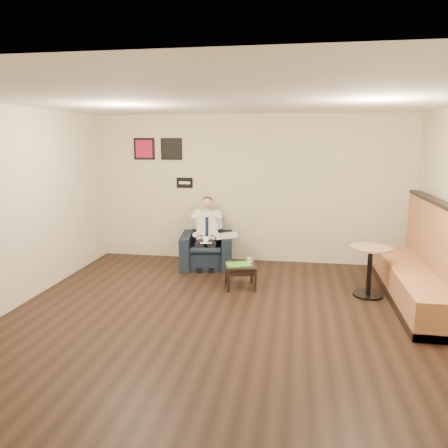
% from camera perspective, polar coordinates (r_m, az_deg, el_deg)
% --- Properties ---
extents(ground, '(6.00, 6.00, 0.00)m').
position_cam_1_polar(ground, '(5.84, 0.19, -12.61)').
color(ground, black).
rests_on(ground, ground).
extents(wall_back, '(6.00, 0.02, 2.80)m').
position_cam_1_polar(wall_back, '(8.37, 3.54, 4.58)').
color(wall_back, '#EEE3C3').
rests_on(wall_back, ground).
extents(wall_front, '(6.00, 0.02, 2.80)m').
position_cam_1_polar(wall_front, '(2.61, -10.71, -10.39)').
color(wall_front, '#EEE3C3').
rests_on(wall_front, ground).
extents(wall_left, '(0.02, 6.00, 2.80)m').
position_cam_1_polar(wall_left, '(6.61, -26.43, 1.69)').
color(wall_left, '#EEE3C3').
rests_on(wall_left, ground).
extents(ceiling, '(6.00, 6.00, 0.02)m').
position_cam_1_polar(ceiling, '(5.36, 0.21, 15.94)').
color(ceiling, white).
rests_on(ceiling, wall_back).
extents(seating_sign, '(0.32, 0.02, 0.20)m').
position_cam_1_polar(seating_sign, '(8.58, -5.16, 5.39)').
color(seating_sign, black).
rests_on(seating_sign, wall_back).
extents(art_print_left, '(0.42, 0.03, 0.42)m').
position_cam_1_polar(art_print_left, '(8.78, -10.37, 9.64)').
color(art_print_left, '#B41641').
rests_on(art_print_left, wall_back).
extents(art_print_right, '(0.42, 0.03, 0.42)m').
position_cam_1_polar(art_print_right, '(8.61, -6.88, 9.71)').
color(art_print_right, black).
rests_on(art_print_right, wall_back).
extents(armchair, '(1.05, 1.05, 0.90)m').
position_cam_1_polar(armchair, '(8.09, -2.27, -2.47)').
color(armchair, black).
rests_on(armchair, ground).
extents(seated_man, '(0.70, 0.95, 1.23)m').
position_cam_1_polar(seated_man, '(7.94, -2.33, -1.50)').
color(seated_man, silver).
rests_on(seated_man, armchair).
extents(lap_papers, '(0.26, 0.33, 0.01)m').
position_cam_1_polar(lap_papers, '(7.86, -2.37, -2.11)').
color(lap_papers, white).
rests_on(lap_papers, seated_man).
extents(newspaper, '(0.48, 0.55, 0.01)m').
position_cam_1_polar(newspaper, '(7.94, 0.39, -1.52)').
color(newspaper, silver).
rests_on(newspaper, armchair).
extents(side_table, '(0.57, 0.57, 0.38)m').
position_cam_1_polar(side_table, '(7.02, 2.15, -6.80)').
color(side_table, black).
rests_on(side_table, ground).
extents(green_folder, '(0.46, 0.40, 0.01)m').
position_cam_1_polar(green_folder, '(6.94, 1.96, -5.29)').
color(green_folder, green).
rests_on(green_folder, side_table).
extents(coffee_mug, '(0.08, 0.08, 0.08)m').
position_cam_1_polar(coffee_mug, '(7.06, 3.32, -4.71)').
color(coffee_mug, white).
rests_on(coffee_mug, side_table).
extents(smartphone, '(0.12, 0.07, 0.01)m').
position_cam_1_polar(smartphone, '(7.09, 2.39, -4.94)').
color(smartphone, black).
rests_on(smartphone, side_table).
extents(banquette, '(0.68, 2.85, 1.46)m').
position_cam_1_polar(banquette, '(6.89, 23.77, -3.45)').
color(banquette, '#AD6E43').
rests_on(banquette, ground).
extents(cafe_table, '(0.80, 0.80, 0.77)m').
position_cam_1_polar(cafe_table, '(6.95, 18.45, -5.90)').
color(cafe_table, '#A87F5B').
rests_on(cafe_table, ground).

